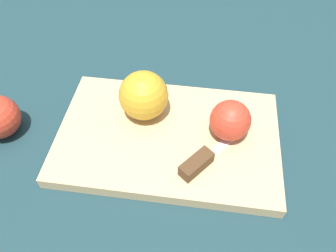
# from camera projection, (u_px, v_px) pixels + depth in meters

# --- Properties ---
(ground_plane) EXTENTS (4.00, 4.00, 0.00)m
(ground_plane) POSITION_uv_depth(u_px,v_px,m) (168.00, 141.00, 0.59)
(ground_plane) COLOR #193338
(cutting_board) EXTENTS (0.41, 0.29, 0.02)m
(cutting_board) POSITION_uv_depth(u_px,v_px,m) (168.00, 137.00, 0.58)
(cutting_board) COLOR tan
(cutting_board) RESTS_ON ground_plane
(apple_half_left) EXTENTS (0.09, 0.09, 0.09)m
(apple_half_left) POSITION_uv_depth(u_px,v_px,m) (144.00, 96.00, 0.57)
(apple_half_left) COLOR gold
(apple_half_left) RESTS_ON cutting_board
(apple_half_right) EXTENTS (0.07, 0.07, 0.07)m
(apple_half_right) POSITION_uv_depth(u_px,v_px,m) (230.00, 119.00, 0.54)
(apple_half_right) COLOR red
(apple_half_right) RESTS_ON cutting_board
(knife) EXTENTS (0.13, 0.13, 0.02)m
(knife) POSITION_uv_depth(u_px,v_px,m) (200.00, 161.00, 0.52)
(knife) COLOR silver
(knife) RESTS_ON cutting_board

